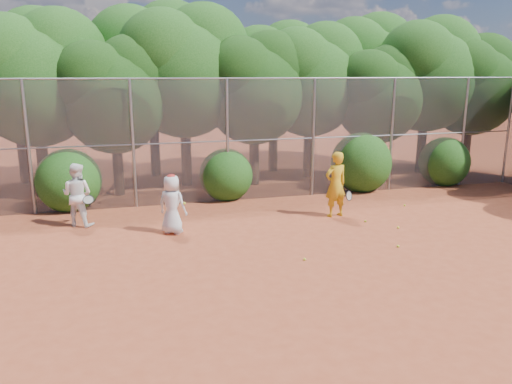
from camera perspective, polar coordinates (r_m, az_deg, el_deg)
name	(u,v)px	position (r m, az deg, el deg)	size (l,w,h in m)	color
ground	(327,261)	(11.58, 8.16, -7.79)	(80.00, 80.00, 0.00)	#953C21
fence_back	(254,139)	(16.57, -0.28, 6.12)	(20.05, 0.09, 4.03)	gray
tree_1	(36,73)	(18.57, -23.84, 12.34)	(4.64, 4.03, 6.35)	black
tree_2	(115,91)	(17.70, -15.85, 11.07)	(3.99, 3.47, 5.47)	black
tree_3	(185,66)	(18.87, -8.14, 14.03)	(4.89, 4.26, 6.70)	black
tree_4	(255,84)	(18.77, -0.09, 12.21)	(4.19, 3.64, 5.73)	black
tree_5	(311,76)	(20.32, 6.30, 13.05)	(4.51, 3.92, 6.17)	black
tree_6	(379,91)	(20.49, 13.93, 11.12)	(3.86, 3.36, 5.29)	black
tree_7	(428,70)	(22.31, 19.07, 13.04)	(4.77, 4.14, 6.53)	black
tree_8	(473,81)	(23.25, 23.55, 11.51)	(4.25, 3.70, 5.82)	black
tree_9	(16,68)	(21.00, -25.77, 12.63)	(4.83, 4.20, 6.62)	black
tree_10	(152,61)	(20.96, -11.76, 14.45)	(5.15, 4.48, 7.06)	black
tree_11	(275,73)	(21.50, 2.15, 13.45)	(4.64, 4.03, 6.35)	black
tree_12	(366,65)	(23.79, 12.42, 13.99)	(5.02, 4.37, 6.88)	black
bush_0	(68,178)	(16.54, -20.64, 1.55)	(2.00, 2.00, 2.00)	#184611
bush_1	(226,172)	(16.84, -3.45, 2.24)	(1.80, 1.80, 1.80)	#184611
bush_2	(361,160)	(18.47, 11.92, 3.61)	(2.20, 2.20, 2.20)	#184611
bush_3	(444,160)	(20.33, 20.73, 3.48)	(1.90, 1.90, 1.90)	#184611
player_yellow	(336,184)	(14.86, 9.10, 0.87)	(0.89, 0.61, 1.95)	gold
player_teen	(172,204)	(13.33, -9.56, -1.37)	(0.92, 0.85, 1.61)	silver
player_white	(77,195)	(14.65, -19.76, -0.30)	(1.07, 0.98, 1.77)	white
ball_0	(365,221)	(14.63, 12.39, -3.28)	(0.07, 0.07, 0.07)	#CEDF28
ball_1	(398,246)	(12.77, 15.92, -5.97)	(0.07, 0.07, 0.07)	#CEDF28
ball_2	(398,227)	(14.27, 15.94, -3.92)	(0.07, 0.07, 0.07)	#CEDF28
ball_3	(305,259)	(11.51, 5.58, -7.66)	(0.07, 0.07, 0.07)	#CEDF28
ball_4	(405,205)	(16.68, 16.62, -1.47)	(0.07, 0.07, 0.07)	#CEDF28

